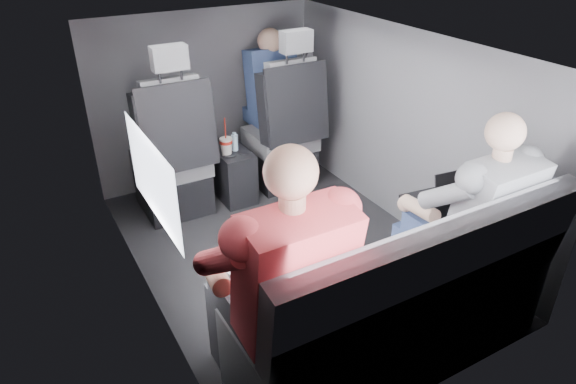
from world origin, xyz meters
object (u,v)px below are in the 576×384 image
center_console (231,172)px  water_bottle (235,142)px  soda_cup (226,146)px  passenger_front_right (271,87)px  front_seat_left (174,163)px  laptop_black (448,197)px  laptop_white (265,260)px  front_seat_right (284,139)px  passenger_rear_right (468,218)px  passenger_rear_left (278,282)px  rear_bench (397,311)px

center_console → water_bottle: (0.03, -0.05, 0.26)m
soda_cup → water_bottle: 0.10m
center_console → passenger_front_right: 0.76m
front_seat_left → laptop_black: front_seat_left is taller
soda_cup → water_bottle: (0.09, 0.04, -0.01)m
laptop_white → laptop_black: (1.11, 0.01, 0.00)m
front_seat_right → passenger_rear_right: 1.82m
passenger_rear_left → passenger_front_right: (1.07, 2.07, 0.09)m
front_seat_left → laptop_black: 1.91m
water_bottle → passenger_rear_left: size_ratio=0.11×
water_bottle → laptop_black: 1.70m
rear_bench → laptop_black: rear_bench is taller
water_bottle → passenger_rear_right: 1.87m
center_console → laptop_black: bearing=-71.6°
rear_bench → passenger_rear_right: passenger_rear_right is taller
rear_bench → water_bottle: rear_bench is taller
rear_bench → passenger_rear_right: bearing=10.9°
front_seat_left → passenger_front_right: size_ratio=1.64×
front_seat_left → water_bottle: 0.48m
front_seat_right → center_console: bearing=174.9°
laptop_black → passenger_front_right: passenger_front_right is taller
soda_cup → laptop_white: size_ratio=0.72×
passenger_rear_right → laptop_white: bearing=170.1°
soda_cup → passenger_front_right: size_ratio=0.37×
front_seat_right → passenger_rear_left: bearing=-119.9°
passenger_rear_right → center_console: bearing=105.1°
water_bottle → passenger_front_right: bearing=30.5°
passenger_rear_right → rear_bench: bearing=-169.1°
water_bottle → center_console: bearing=118.2°
center_console → soda_cup: (-0.06, -0.09, 0.27)m
center_console → front_seat_left: bearing=-174.9°
front_seat_right → laptop_black: size_ratio=3.28×
passenger_front_right → rear_bench: bearing=-102.5°
passenger_rear_left → passenger_rear_right: 1.09m
front_seat_left → water_bottle: (0.48, -0.01, 0.06)m
laptop_white → passenger_front_right: bearing=61.2°
passenger_rear_right → laptop_black: bearing=74.4°
front_seat_left → laptop_black: size_ratio=3.28×
front_seat_right → soda_cup: front_seat_right is taller
front_seat_right → soda_cup: 0.52m
laptop_white → front_seat_right: bearing=58.2°
front_seat_right → water_bottle: front_seat_right is taller
laptop_black → passenger_front_right: bearing=92.2°
front_seat_left → water_bottle: size_ratio=8.96×
soda_cup → laptop_white: 1.65m
front_seat_left → front_seat_right: 0.90m
center_console → water_bottle: 0.27m
water_bottle → passenger_front_right: (0.45, 0.27, 0.28)m
passenger_rear_right → soda_cup: bearing=107.7°
laptop_black → passenger_rear_left: 1.16m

